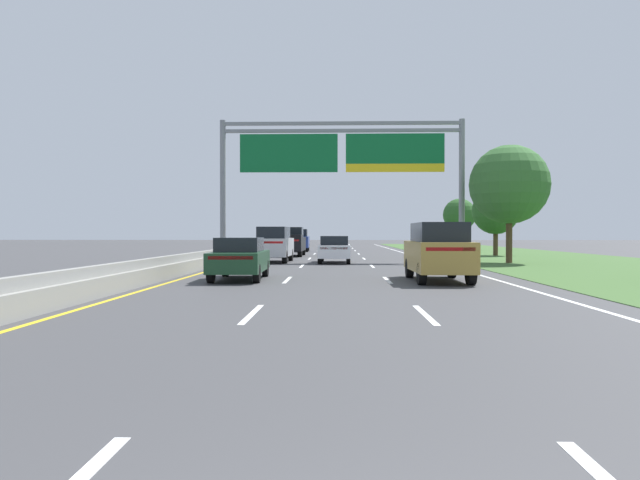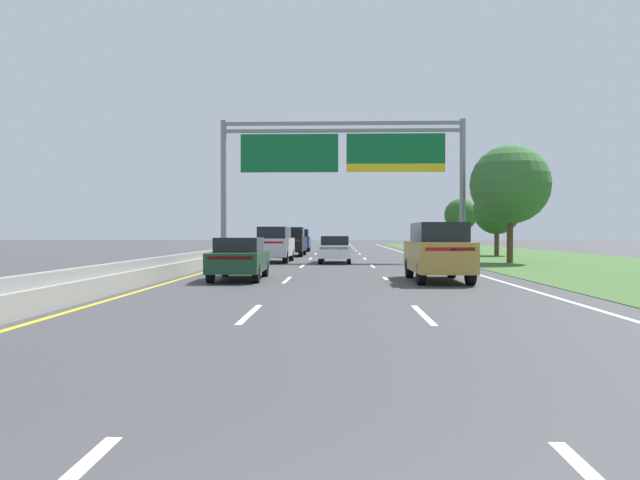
% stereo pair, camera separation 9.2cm
% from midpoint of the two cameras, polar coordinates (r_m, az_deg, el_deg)
% --- Properties ---
extents(ground_plane, '(220.00, 220.00, 0.00)m').
position_cam_midpoint_polar(ground_plane, '(36.85, 1.60, -2.02)').
color(ground_plane, '#3D3D3F').
extents(lane_striping, '(11.96, 106.00, 0.01)m').
position_cam_midpoint_polar(lane_striping, '(36.39, 1.60, -2.05)').
color(lane_striping, white).
rests_on(lane_striping, ground).
extents(grass_verge_right, '(14.00, 110.00, 0.02)m').
position_cam_midpoint_polar(grass_verge_right, '(39.40, 22.34, -1.88)').
color(grass_verge_right, '#3D602D').
rests_on(grass_verge_right, ground).
extents(median_barrier_concrete, '(0.60, 110.00, 0.85)m').
position_cam_midpoint_polar(median_barrier_concrete, '(37.42, -8.57, -1.44)').
color(median_barrier_concrete, gray).
rests_on(median_barrier_concrete, ground).
extents(overhead_sign_gantry, '(15.06, 0.42, 8.71)m').
position_cam_midpoint_polar(overhead_sign_gantry, '(35.71, 2.08, 7.92)').
color(overhead_sign_gantry, gray).
rests_on(overhead_sign_gantry, ground).
extents(pickup_truck_black, '(2.06, 5.42, 2.20)m').
position_cam_midpoint_polar(pickup_truck_black, '(43.96, -2.98, -0.18)').
color(pickup_truck_black, black).
rests_on(pickup_truck_black, ground).
extents(car_darkgreen_left_lane_sedan, '(1.92, 4.44, 1.57)m').
position_cam_midpoint_polar(car_darkgreen_left_lane_sedan, '(21.74, -8.04, -1.74)').
color(car_darkgreen_left_lane_sedan, '#193D23').
rests_on(car_darkgreen_left_lane_sedan, ground).
extents(car_gold_right_lane_suv, '(1.90, 4.70, 2.11)m').
position_cam_midpoint_polar(car_gold_right_lane_suv, '(21.25, 11.46, -1.05)').
color(car_gold_right_lane_suv, '#A38438').
rests_on(car_gold_right_lane_suv, ground).
extents(car_silver_left_lane_suv, '(2.02, 4.75, 2.11)m').
position_cam_midpoint_polar(car_silver_left_lane_suv, '(34.56, -4.63, -0.38)').
color(car_silver_left_lane_suv, '#B2B5BA').
rests_on(car_silver_left_lane_suv, ground).
extents(car_blue_left_lane_suv, '(1.99, 4.73, 2.11)m').
position_cam_midpoint_polar(car_blue_left_lane_suv, '(54.85, -2.16, 0.01)').
color(car_blue_left_lane_suv, navy).
rests_on(car_blue_left_lane_suv, ground).
extents(car_white_centre_lane_sedan, '(1.89, 4.43, 1.57)m').
position_cam_midpoint_polar(car_white_centre_lane_sedan, '(33.73, 1.37, -0.88)').
color(car_white_centre_lane_sedan, silver).
rests_on(car_white_centre_lane_sedan, ground).
extents(roadside_tree_mid, '(4.55, 4.55, 6.83)m').
position_cam_midpoint_polar(roadside_tree_mid, '(35.11, 18.13, 5.22)').
color(roadside_tree_mid, '#4C3823').
rests_on(roadside_tree_mid, ground).
extents(roadside_tree_far, '(3.58, 3.58, 5.23)m').
position_cam_midpoint_polar(roadside_tree_far, '(46.41, 16.91, 2.74)').
color(roadside_tree_far, '#4C3823').
rests_on(roadside_tree_far, ground).
extents(roadside_tree_distant, '(3.35, 3.35, 5.31)m').
position_cam_midpoint_polar(roadside_tree_distant, '(61.13, 13.57, 2.42)').
color(roadside_tree_distant, '#4C3823').
rests_on(roadside_tree_distant, ground).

